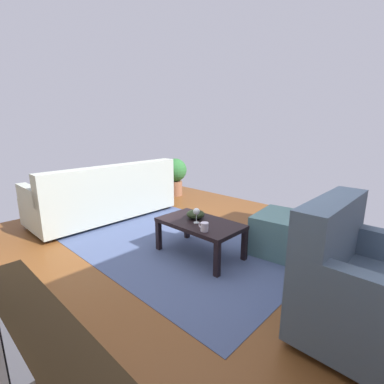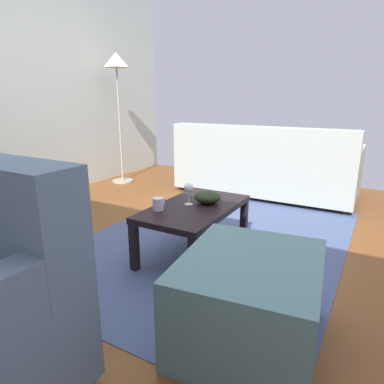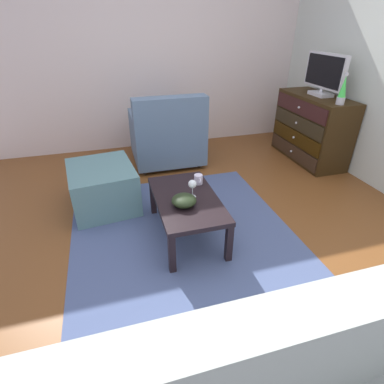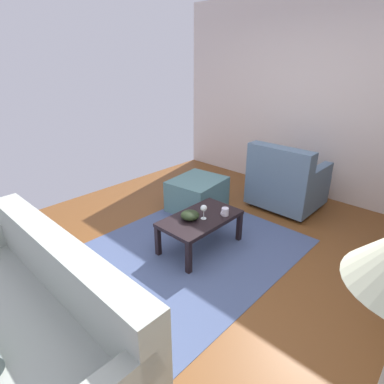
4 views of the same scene
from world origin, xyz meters
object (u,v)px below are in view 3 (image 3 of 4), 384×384
object	(u,v)px
dresser	(311,129)
ottoman	(103,187)
coffee_table	(187,203)
mug	(198,179)
tv	(325,74)
lava_lamp	(343,91)
bowl_decorative	(184,200)
wine_glass	(192,185)
armchair	(168,136)

from	to	relation	value
dresser	ottoman	world-z (taller)	dresser
coffee_table	mug	bearing A→B (deg)	141.12
tv	coffee_table	bearing A→B (deg)	-60.24
lava_lamp	coffee_table	size ratio (longest dim) A/B	0.37
lava_lamp	bowl_decorative	size ratio (longest dim) A/B	1.68
lava_lamp	mug	distance (m)	1.94
ottoman	tv	bearing A→B (deg)	99.91
wine_glass	mug	size ratio (longest dim) A/B	1.38
dresser	coffee_table	size ratio (longest dim) A/B	1.23
coffee_table	tv	bearing A→B (deg)	119.76
dresser	lava_lamp	world-z (taller)	lava_lamp
lava_lamp	bowl_decorative	distance (m)	2.23
wine_glass	tv	bearing A→B (deg)	120.48
tv	mug	xyz separation A→B (m)	(0.95, -1.85, -0.67)
lava_lamp	armchair	xyz separation A→B (m)	(-0.82, -1.78, -0.62)
wine_glass	mug	world-z (taller)	wine_glass
lava_lamp	bowl_decorative	xyz separation A→B (m)	(0.83, -2.00, -0.56)
mug	bowl_decorative	size ratio (longest dim) A/B	0.58
tv	mug	bearing A→B (deg)	-62.88
armchair	ottoman	xyz separation A→B (m)	(0.86, -0.84, -0.15)
wine_glass	armchair	world-z (taller)	armchair
lava_lamp	tv	bearing A→B (deg)	171.17
armchair	tv	bearing A→B (deg)	78.13
lava_lamp	wine_glass	size ratio (longest dim) A/B	2.10
coffee_table	armchair	distance (m)	1.55
dresser	tv	bearing A→B (deg)	74.31
tv	coffee_table	world-z (taller)	tv
lava_lamp	coffee_table	bearing A→B (deg)	-69.75
coffee_table	ottoman	xyz separation A→B (m)	(-0.68, -0.67, -0.11)
mug	armchair	bearing A→B (deg)	179.90
tv	armchair	distance (m)	2.02
dresser	coffee_table	bearing A→B (deg)	-59.81
ottoman	dresser	bearing A→B (deg)	100.14
tv	ottoman	distance (m)	2.86
mug	bowl_decorative	world-z (taller)	bowl_decorative
dresser	wine_glass	bearing A→B (deg)	-59.07
tv	wine_glass	xyz separation A→B (m)	(1.16, -1.97, -0.60)
coffee_table	armchair	size ratio (longest dim) A/B	0.98
coffee_table	lava_lamp	bearing A→B (deg)	110.25
dresser	lava_lamp	bearing A→B (deg)	-5.65
mug	lava_lamp	bearing A→B (deg)	106.09
mug	armchair	distance (m)	1.34
dresser	lava_lamp	xyz separation A→B (m)	(0.44, -0.04, 0.56)
ottoman	wine_glass	bearing A→B (deg)	46.30
dresser	wine_glass	distance (m)	2.27
tv	lava_lamp	bearing A→B (deg)	-8.83
tv	ottoman	size ratio (longest dim) A/B	0.96
dresser	mug	bearing A→B (deg)	-62.41
tv	mug	world-z (taller)	tv
tv	ottoman	bearing A→B (deg)	-80.09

